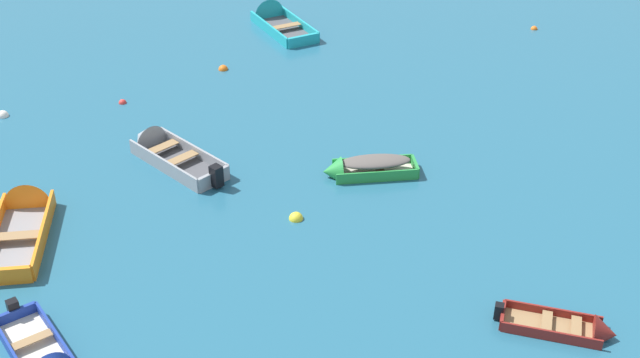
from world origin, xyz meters
name	(u,v)px	position (x,y,z in m)	size (l,w,h in m)	color
rowboat_turquoise_midfield_right	(273,18)	(-1.99, 33.02, 0.21)	(3.33, 4.57, 1.45)	#4C4C51
rowboat_green_midfield_left	(361,167)	(1.30, 19.64, 0.28)	(3.10, 1.28, 0.91)	beige
rowboat_orange_far_back	(26,214)	(-8.64, 17.24, 0.22)	(1.90, 4.47, 1.33)	gray
rowboat_maroon_near_left	(579,329)	(6.21, 12.18, 0.14)	(2.95, 1.63, 0.83)	#99754C
rowboat_grey_near_camera	(162,150)	(-5.21, 20.96, 0.23)	(3.76, 3.78, 1.18)	#4C4C51
mooring_buoy_trailing	(223,70)	(-3.81, 27.85, 0.00)	(0.39, 0.39, 0.39)	orange
mooring_buoy_between_boats_right	(534,29)	(9.79, 32.08, 0.00)	(0.30, 0.30, 0.30)	orange
mooring_buoy_outer_edge	(123,103)	(-7.30, 24.88, 0.00)	(0.29, 0.29, 0.29)	red
mooring_buoy_central	(296,219)	(-0.73, 17.19, 0.00)	(0.42, 0.42, 0.42)	yellow
mooring_buoy_near_foreground	(3,116)	(-11.43, 23.87, 0.00)	(0.43, 0.43, 0.43)	silver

